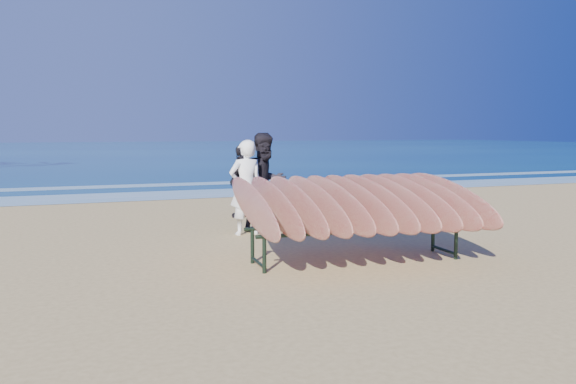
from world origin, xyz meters
The scene contains 8 objects.
ground centered at (0.00, 0.00, 0.00)m, with size 120.00×120.00×0.00m, color tan.
ocean centered at (0.00, 55.00, 0.01)m, with size 160.00×160.00×0.00m, color navy.
foam_near centered at (0.00, 10.00, 0.01)m, with size 160.00×160.00×0.00m, color white.
foam_far centered at (0.00, 13.50, 0.01)m, with size 160.00×160.00×0.00m, color white.
surfboard_rack centered at (0.66, -0.25, 0.86)m, with size 3.35×2.95×1.35m.
person_white centered at (-0.13, 2.56, 0.87)m, with size 0.64×0.42×1.75m, color white.
person_dark_a centered at (0.35, 2.84, 0.94)m, with size 0.91×0.71×1.87m, color black.
person_dark_b centered at (0.48, 4.76, 0.80)m, with size 0.94×0.39×1.61m, color black.
Camera 1 is at (-3.51, -8.07, 1.91)m, focal length 38.00 mm.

